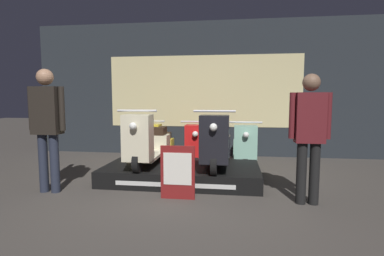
% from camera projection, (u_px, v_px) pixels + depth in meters
% --- Properties ---
extents(ground_plane, '(30.00, 30.00, 0.00)m').
position_uv_depth(ground_plane, '(179.00, 200.00, 4.09)').
color(ground_plane, '#423D38').
extents(shop_wall_back, '(8.36, 0.09, 3.20)m').
position_uv_depth(shop_wall_back, '(204.00, 89.00, 7.21)').
color(shop_wall_back, '#23282D').
rests_on(shop_wall_back, ground_plane).
extents(display_platform, '(2.57, 1.39, 0.26)m').
position_uv_depth(display_platform, '(182.00, 173.00, 5.07)').
color(display_platform, black).
rests_on(display_platform, ground_plane).
extents(scooter_display_left, '(0.61, 1.61, 0.96)m').
position_uv_depth(scooter_display_left, '(148.00, 143.00, 5.05)').
color(scooter_display_left, black).
rests_on(scooter_display_left, display_platform).
extents(scooter_display_right, '(0.61, 1.61, 0.96)m').
position_uv_depth(scooter_display_right, '(216.00, 144.00, 4.89)').
color(scooter_display_right, black).
rests_on(scooter_display_right, display_platform).
extents(scooter_backrow_0, '(0.61, 1.61, 0.96)m').
position_uv_depth(scooter_backrow_0, '(157.00, 145.00, 6.41)').
color(scooter_backrow_0, black).
rests_on(scooter_backrow_0, ground_plane).
extents(scooter_backrow_1, '(0.61, 1.61, 0.96)m').
position_uv_depth(scooter_backrow_1, '(200.00, 146.00, 6.29)').
color(scooter_backrow_1, black).
rests_on(scooter_backrow_1, ground_plane).
extents(scooter_backrow_2, '(0.61, 1.61, 0.96)m').
position_uv_depth(scooter_backrow_2, '(244.00, 147.00, 6.16)').
color(scooter_backrow_2, black).
rests_on(scooter_backrow_2, ground_plane).
extents(person_left_browsing, '(0.56, 0.24, 1.81)m').
position_uv_depth(person_left_browsing, '(47.00, 120.00, 4.35)').
color(person_left_browsing, '#232838').
rests_on(person_left_browsing, ground_plane).
extents(person_right_browsing, '(0.52, 0.22, 1.70)m').
position_uv_depth(person_right_browsing, '(310.00, 130.00, 3.86)').
color(person_right_browsing, black).
rests_on(person_right_browsing, ground_plane).
extents(price_sign_board, '(0.47, 0.04, 0.74)m').
position_uv_depth(price_sign_board, '(178.00, 172.00, 4.11)').
color(price_sign_board, maroon).
rests_on(price_sign_board, ground_plane).
extents(street_bollard, '(0.09, 0.09, 0.99)m').
position_uv_depth(street_bollard, '(56.00, 149.00, 5.30)').
color(street_bollard, gray).
rests_on(street_bollard, ground_plane).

